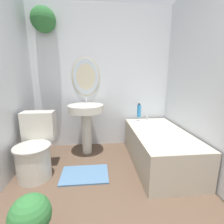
# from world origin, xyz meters

# --- Properties ---
(wall_back) EXTENTS (2.47, 0.37, 2.40)m
(wall_back) POSITION_xyz_m (-0.12, 2.66, 1.31)
(wall_back) COLOR silver
(wall_back) RESTS_ON ground_plane
(toilet) EXTENTS (0.43, 0.62, 0.79)m
(toilet) POSITION_xyz_m (-0.90, 1.78, 0.33)
(toilet) COLOR beige
(toilet) RESTS_ON ground_plane
(pedestal_sink) EXTENTS (0.56, 0.56, 0.91)m
(pedestal_sink) POSITION_xyz_m (-0.28, 2.33, 0.62)
(pedestal_sink) COLOR beige
(pedestal_sink) RESTS_ON ground_plane
(bathtub) EXTENTS (0.74, 1.42, 0.57)m
(bathtub) POSITION_xyz_m (0.78, 1.89, 0.26)
(bathtub) COLOR #B2A893
(bathtub) RESTS_ON ground_plane
(shampoo_bottle) EXTENTS (0.06, 0.06, 0.23)m
(shampoo_bottle) POSITION_xyz_m (0.62, 2.44, 0.67)
(shampoo_bottle) COLOR #2D84C6
(shampoo_bottle) RESTS_ON bathtub
(potted_plant) EXTENTS (0.29, 0.29, 0.45)m
(potted_plant) POSITION_xyz_m (-0.59, 0.78, 0.26)
(potted_plant) COLOR #9E6042
(potted_plant) RESTS_ON ground_plane
(bath_mat) EXTENTS (0.60, 0.41, 0.02)m
(bath_mat) POSITION_xyz_m (-0.28, 1.67, 0.01)
(bath_mat) COLOR #4C7093
(bath_mat) RESTS_ON ground_plane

